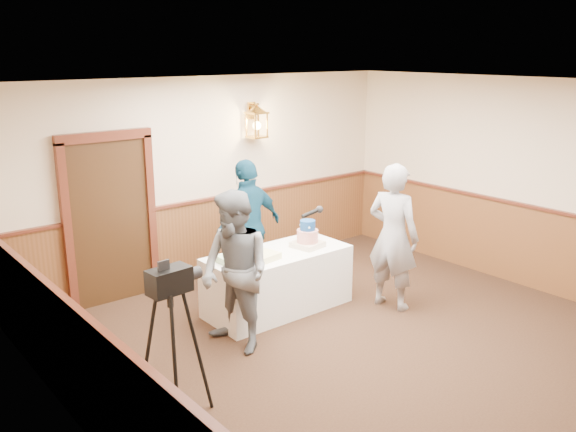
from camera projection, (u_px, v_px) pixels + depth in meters
The scene contains 10 objects.
ground at pixel (403, 364), 6.30m from camera, with size 7.00×7.00×0.00m, color black.
room_shell at pixel (372, 214), 6.20m from camera, with size 6.02×7.02×2.81m.
display_table at pixel (278, 281), 7.53m from camera, with size 1.80×0.80×0.75m, color white.
tiered_cake at pixel (308, 237), 7.59m from camera, with size 0.39×0.39×0.35m.
sheet_cake_yellow at pixel (263, 257), 7.15m from camera, with size 0.36×0.28×0.07m, color #EAF190.
sheet_cake_green at pixel (233, 258), 7.08m from camera, with size 0.34×0.27×0.08m, color #ADEAA5.
interviewer at pixel (236, 272), 6.41m from camera, with size 1.53×0.90×1.74m.
baker at pixel (393, 237), 7.48m from camera, with size 0.67×0.44×1.83m, color gray.
assistant_p at pixel (249, 227), 7.96m from camera, with size 1.05×0.44×1.79m, color #0F3951.
tv_camera_rig at pixel (173, 357), 5.11m from camera, with size 0.56×0.53×1.44m.
Camera 1 is at (-4.50, -3.64, 3.14)m, focal length 38.00 mm.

